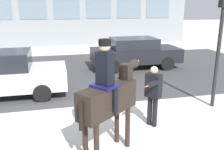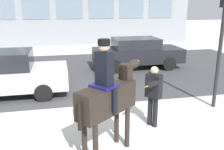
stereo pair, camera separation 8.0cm
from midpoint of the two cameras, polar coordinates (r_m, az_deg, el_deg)
ground_plane at (r=7.65m, az=-4.57°, el=-8.37°), size 80.00×80.00×0.00m
road_surface at (r=12.11m, az=-7.89°, el=0.77°), size 19.52×8.50×0.01m
mounted_horse_lead at (r=5.13m, az=-1.21°, el=-4.78°), size 1.63×1.36×2.50m
pedestrian_bystander at (r=6.53m, az=9.05°, el=-3.81°), size 0.69×0.81×1.63m
street_car_near_lane at (r=9.44m, az=-24.35°, el=0.15°), size 4.38×1.85×1.59m
street_car_far_lane at (r=12.65m, az=5.14°, el=5.18°), size 4.39×1.88×1.52m
traffic_light at (r=8.06m, az=23.53°, el=10.36°), size 0.24×0.29×3.76m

